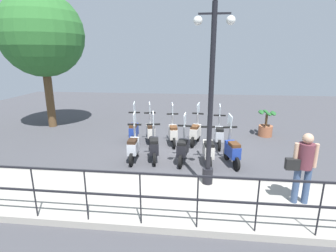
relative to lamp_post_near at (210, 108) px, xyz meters
The scene contains 17 objects.
ground_plane 3.28m from the lamp_post_near, 18.24° to the left, with size 28.00×28.00×0.00m, color #424247.
promenade_walkway 2.29m from the lamp_post_near, 133.59° to the left, with size 2.20×20.00×0.15m.
fence_railing 2.30m from the lamp_post_near, 156.27° to the left, with size 0.04×16.03×1.07m.
lamp_post_near is the anchor object (origin of this frame).
pedestrian_with_bag 2.31m from the lamp_post_near, 109.49° to the right, with size 0.32×0.65×1.59m.
tree_large 9.03m from the lamp_post_near, 53.65° to the left, with size 3.61×3.61×5.92m.
potted_palm 5.63m from the lamp_post_near, 28.31° to the right, with size 1.06×0.66×1.05m.
scooter_near_0 2.38m from the lamp_post_near, 26.76° to the right, with size 1.21×0.51×1.54m.
scooter_near_1 2.22m from the lamp_post_near, ahead, with size 1.23×0.44×1.54m.
scooter_near_2 2.36m from the lamp_post_near, 24.28° to the left, with size 1.23×0.44×1.54m.
scooter_near_3 2.82m from the lamp_post_near, 44.83° to the left, with size 1.22×0.48×1.54m.
scooter_near_4 3.19m from the lamp_post_near, 55.73° to the left, with size 1.23×0.44×1.54m.
scooter_far_0 3.60m from the lamp_post_near, ahead, with size 1.23×0.44×1.54m.
scooter_far_1 3.78m from the lamp_post_near, ahead, with size 1.21×0.51×1.54m.
scooter_far_2 3.79m from the lamp_post_near, 19.94° to the left, with size 1.22×0.48×1.54m.
scooter_far_3 4.22m from the lamp_post_near, 31.51° to the left, with size 1.21×0.52×1.54m.
scooter_far_4 4.56m from the lamp_post_near, 39.05° to the left, with size 1.23×0.44×1.54m.
Camera 1 is at (-8.50, -0.47, 3.31)m, focal length 28.00 mm.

